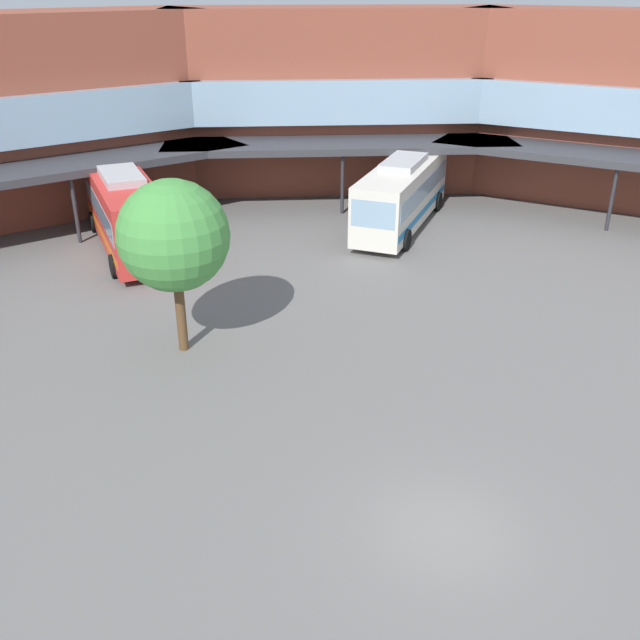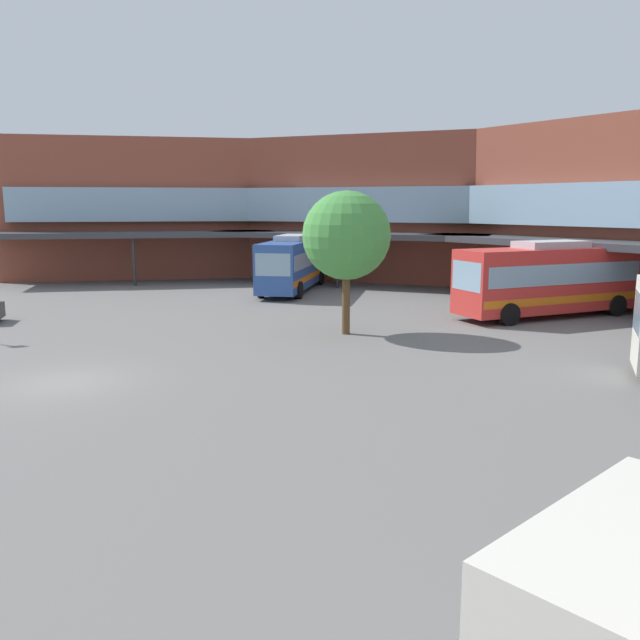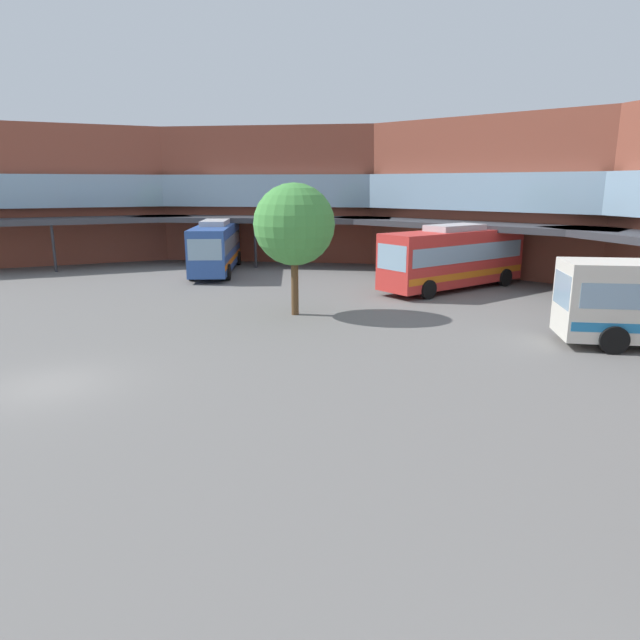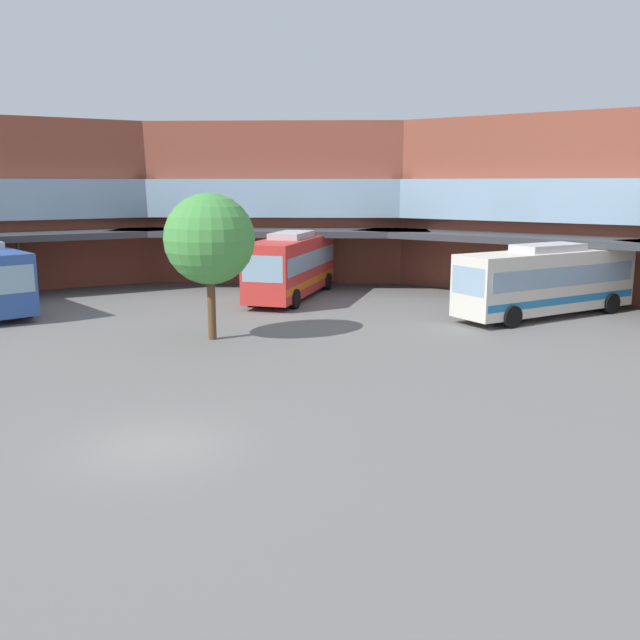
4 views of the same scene
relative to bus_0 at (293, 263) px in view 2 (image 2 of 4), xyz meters
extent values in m
plane|color=slate|center=(19.47, -14.25, -1.92)|extent=(116.29, 116.29, 0.00)
cube|color=brown|center=(10.28, 17.59, 3.52)|extent=(21.36, 11.45, 10.88)
cube|color=#8CADC6|center=(10.44, 17.02, 3.88)|extent=(19.46, 11.11, 2.54)
cube|color=#38383D|center=(11.66, 12.79, 1.71)|extent=(20.80, 9.53, 0.40)
cylinder|color=#2D2D33|center=(12.11, 11.25, -0.11)|extent=(0.20, 0.20, 3.63)
cube|color=brown|center=(-5.28, 7.79, 3.52)|extent=(18.11, 19.30, 10.88)
cube|color=#8CADC6|center=(-4.84, 7.39, 3.88)|extent=(16.93, 17.93, 2.54)
cube|color=#38383D|center=(-1.55, 4.46, 1.71)|extent=(16.62, 17.97, 0.40)
cylinder|color=#2D2D33|center=(-0.36, 3.40, -0.11)|extent=(0.20, 0.20, 3.63)
cube|color=brown|center=(-13.22, -8.80, 3.52)|extent=(9.29, 21.21, 10.88)
cube|color=#8CADC6|center=(-12.63, -8.90, 3.88)|extent=(9.19, 19.22, 2.54)
cube|color=#38383D|center=(-8.29, -9.62, 1.71)|extent=(7.32, 20.88, 0.40)
cylinder|color=#2D2D33|center=(-6.71, -9.89, -0.11)|extent=(0.20, 0.20, 3.63)
cube|color=#2D519E|center=(-0.01, 0.01, -0.03)|extent=(10.55, 7.65, 3.09)
cube|color=#8CADC6|center=(-0.01, 0.01, 0.34)|extent=(10.02, 7.36, 0.99)
cube|color=orange|center=(-0.01, 0.01, -0.89)|extent=(10.38, 7.56, 0.37)
cube|color=#8CADC6|center=(4.59, -2.73, 0.34)|extent=(1.21, 1.92, 1.36)
cube|color=#B2B2B7|center=(-0.01, 0.01, 1.70)|extent=(4.23, 3.47, 0.36)
cylinder|color=black|center=(3.78, -0.81, -1.37)|extent=(1.10, 0.82, 1.10)
cylinder|color=black|center=(2.52, -2.93, -1.37)|extent=(1.10, 0.82, 1.10)
cylinder|color=black|center=(-2.54, 2.95, -1.37)|extent=(1.10, 0.82, 1.10)
cylinder|color=black|center=(-3.80, 0.83, -1.37)|extent=(1.10, 0.82, 1.10)
cube|color=#8CADC6|center=(25.53, 3.93, 0.32)|extent=(1.76, 1.56, 1.34)
cube|color=red|center=(14.45, 9.36, 0.05)|extent=(3.18, 10.55, 3.25)
cube|color=#8CADC6|center=(14.45, 9.36, 0.44)|extent=(3.20, 9.93, 1.04)
cube|color=orange|center=(14.45, 9.36, -0.86)|extent=(3.19, 10.34, 0.39)
cube|color=#8CADC6|center=(14.74, 4.21, 0.44)|extent=(2.29, 0.25, 1.43)
cube|color=#B2B2B7|center=(14.45, 9.36, 1.86)|extent=(2.03, 3.85, 0.36)
cylinder|color=black|center=(15.94, 5.90, -1.37)|extent=(0.36, 1.12, 1.10)
cylinder|color=black|center=(13.35, 5.75, -1.37)|extent=(0.36, 1.12, 1.10)
cylinder|color=black|center=(15.54, 12.97, -1.37)|extent=(0.36, 1.12, 1.10)
cylinder|color=black|center=(12.95, 12.83, -1.37)|extent=(0.36, 1.12, 1.10)
cylinder|color=brown|center=(15.08, -2.34, -0.24)|extent=(0.36, 0.36, 3.37)
sphere|color=#479342|center=(15.08, -2.34, 2.53)|extent=(3.95, 3.95, 3.95)
camera|label=1|loc=(11.82, -26.12, 10.68)|focal=39.93mm
camera|label=2|loc=(41.90, -13.48, 3.88)|focal=36.46mm
camera|label=3|loc=(38.72, -16.48, 4.44)|focal=31.75mm
camera|label=4|loc=(29.06, -29.25, 4.93)|focal=38.77mm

